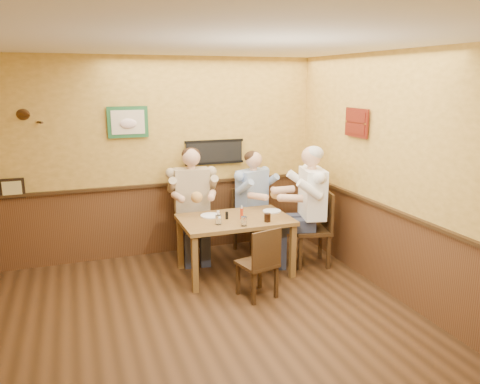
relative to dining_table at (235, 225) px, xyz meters
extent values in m
plane|color=#301D0E|center=(-0.96, -1.41, -0.66)|extent=(5.00, 5.00, 0.00)
cube|color=silver|center=(-0.96, -1.41, 2.14)|extent=(5.00, 5.00, 0.02)
cube|color=#E0B44E|center=(-0.96, 1.09, 0.74)|extent=(5.00, 0.02, 2.80)
cube|color=#E0B44E|center=(-0.96, -3.91, 0.74)|extent=(5.00, 0.02, 2.80)
cube|color=#E0B44E|center=(1.54, -1.41, 0.74)|extent=(0.02, 5.00, 2.80)
cube|color=brown|center=(-0.96, 1.07, -0.16)|extent=(5.00, 0.02, 1.00)
cube|color=brown|center=(1.52, -1.41, -0.16)|extent=(0.02, 5.00, 1.00)
cube|color=black|center=(0.05, 1.05, 0.79)|extent=(0.88, 0.03, 0.34)
cube|color=#1E592E|center=(-1.16, 1.05, 1.26)|extent=(0.54, 0.03, 0.42)
cube|color=black|center=(-2.66, 1.05, 0.46)|extent=(0.30, 0.03, 0.26)
cube|color=maroon|center=(1.50, -0.36, 1.29)|extent=(0.03, 0.48, 0.36)
cube|color=brown|center=(0.00, 0.00, 0.07)|extent=(1.40, 0.90, 0.05)
cube|color=brown|center=(-0.64, -0.39, -0.31)|extent=(0.07, 0.07, 0.70)
cube|color=brown|center=(0.64, -0.39, -0.31)|extent=(0.07, 0.07, 0.70)
cube|color=brown|center=(-0.64, 0.39, -0.31)|extent=(0.07, 0.07, 0.70)
cube|color=brown|center=(0.64, 0.39, -0.31)|extent=(0.07, 0.07, 0.70)
cylinder|color=white|center=(-0.28, -0.19, 0.15)|extent=(0.08, 0.08, 0.12)
cylinder|color=white|center=(-0.01, -0.35, 0.15)|extent=(0.10, 0.10, 0.11)
cylinder|color=black|center=(0.33, -0.29, 0.15)|extent=(0.10, 0.10, 0.11)
cylinder|color=#B93213|center=(0.06, -0.08, 0.17)|extent=(0.05, 0.05, 0.16)
cylinder|color=white|center=(-0.20, 0.10, 0.14)|extent=(0.04, 0.04, 0.09)
cylinder|color=black|center=(-0.11, -0.01, 0.14)|extent=(0.05, 0.05, 0.10)
cylinder|color=white|center=(-0.27, 0.18, 0.10)|extent=(0.32, 0.32, 0.02)
cylinder|color=silver|center=(0.56, 0.12, 0.10)|extent=(0.29, 0.29, 0.02)
camera|label=1|loc=(-1.89, -5.43, 1.82)|focal=35.00mm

